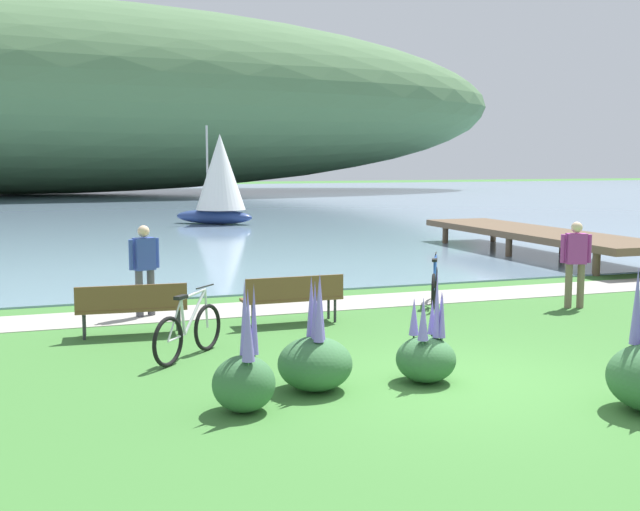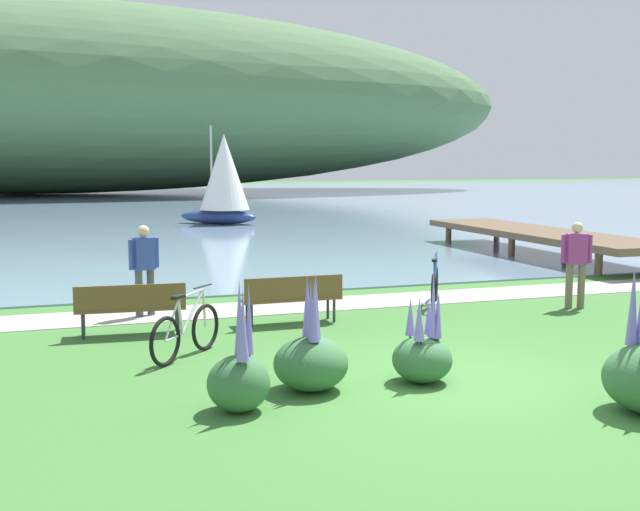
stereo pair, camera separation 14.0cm
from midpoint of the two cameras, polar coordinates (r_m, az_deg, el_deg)
ground_plane at (r=10.62m, az=10.24°, el=-9.03°), size 200.00×200.00×0.00m
bay_water at (r=56.63m, az=-13.62°, el=3.77°), size 180.00×80.00×0.04m
distant_hillside at (r=72.89m, az=-20.69°, el=10.71°), size 89.75×28.00×16.56m
shoreline_path at (r=15.88m, az=-0.06°, el=-3.59°), size 60.00×1.50×0.01m
park_bench_near_camera at (r=13.95m, az=-1.76°, el=-2.90°), size 1.80×0.50×0.88m
park_bench_further_along at (r=13.39m, az=-13.31°, el=-3.50°), size 1.83×0.60×0.88m
bicycle_leaning_near_bench at (r=15.95m, az=8.57°, el=-2.19°), size 0.93×1.57×1.01m
bicycle_beside_path at (r=11.75m, az=-9.35°, el=-5.46°), size 1.24×1.34×1.01m
person_at_shoreline at (r=14.95m, az=-12.38°, el=-0.64°), size 0.58×0.34×1.71m
person_on_the_grass at (r=16.21m, az=18.34°, el=-0.25°), size 0.58×0.33×1.71m
echium_bush_closest_to_camera at (r=9.22m, az=-5.46°, el=-8.70°), size 0.74×0.74×1.53m
echium_bush_beside_closest at (r=10.00m, az=-0.26°, el=-7.54°), size 0.95×0.95×1.51m
echium_bush_far_cluster at (r=10.46m, az=7.85°, el=-7.13°), size 0.79×0.79×1.48m
sailboat_nearest_to_shore at (r=35.86m, az=-6.92°, el=5.61°), size 3.67×3.40×4.45m
pier_dock at (r=24.77m, az=15.80°, el=1.51°), size 2.40×10.00×0.80m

